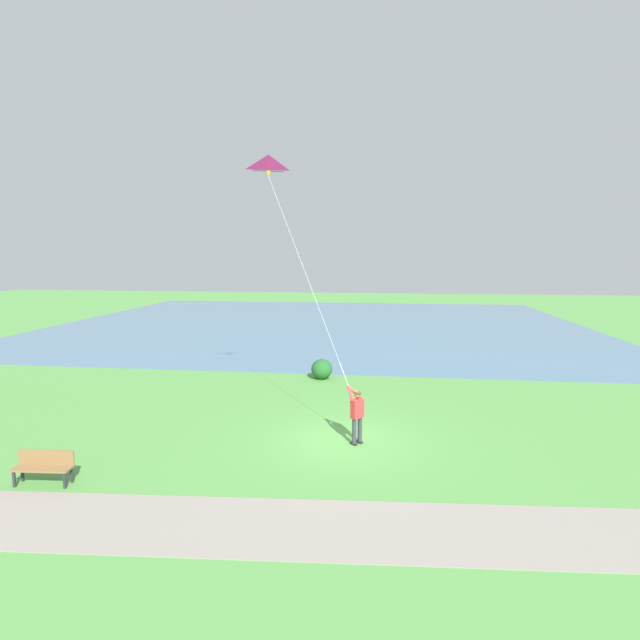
{
  "coord_description": "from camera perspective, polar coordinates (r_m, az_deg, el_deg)",
  "views": [
    {
      "loc": [
        -14.75,
        -0.99,
        5.94
      ],
      "look_at": [
        -0.1,
        0.81,
        3.93
      ],
      "focal_mm": 26.98,
      "sensor_mm": 36.0,
      "label": 1
    }
  ],
  "objects": [
    {
      "name": "ground_plane",
      "position": [
        15.94,
        3.03,
        -14.13
      ],
      "size": [
        120.0,
        120.0,
        0.0
      ],
      "primitive_type": "plane",
      "color": "#569947"
    },
    {
      "name": "lake_water",
      "position": [
        41.96,
        0.11,
        -0.36
      ],
      "size": [
        36.0,
        44.0,
        0.01
      ],
      "primitive_type": "cube",
      "color": "teal",
      "rests_on": "ground"
    },
    {
      "name": "walkway_path",
      "position": [
        11.68,
        -9.61,
        -22.88
      ],
      "size": [
        4.51,
        32.09,
        0.02
      ],
      "primitive_type": "cube",
      "rotation": [
        0.0,
        0.0,
        0.07
      ],
      "color": "gray",
      "rests_on": "ground"
    },
    {
      "name": "person_kite_flyer",
      "position": [
        15.39,
        4.38,
        -10.8
      ],
      "size": [
        0.59,
        0.59,
        1.83
      ],
      "color": "#232328",
      "rests_on": "ground"
    },
    {
      "name": "flying_kite",
      "position": [
        18.56,
        -6.03,
        17.47
      ],
      "size": [
        3.42,
        3.86,
        7.76
      ],
      "color": "#E02D9E"
    },
    {
      "name": "park_bench_near_walkway",
      "position": [
        14.91,
        -29.92,
        -14.66
      ],
      "size": [
        0.54,
        1.53,
        0.88
      ],
      "color": "olive",
      "rests_on": "ground"
    },
    {
      "name": "lakeside_shrub",
      "position": [
        23.21,
        0.21,
        -5.83
      ],
      "size": [
        1.09,
        1.01,
        0.96
      ],
      "primitive_type": "ellipsoid",
      "color": "#236028",
      "rests_on": "ground"
    }
  ]
}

